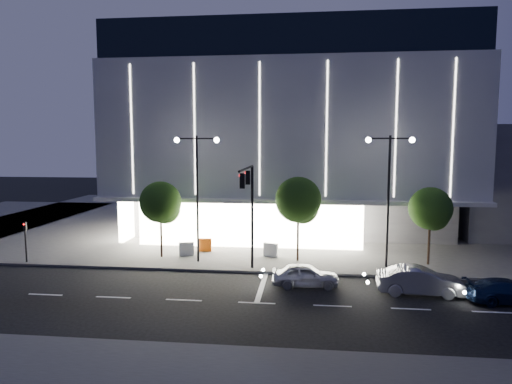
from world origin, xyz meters
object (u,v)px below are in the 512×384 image
Objects in this scene: car_lead at (305,275)px; barrier_b at (186,249)px; tree_right at (431,211)px; barrier_d at (271,250)px; car_second at (420,281)px; traffic_mast at (249,198)px; tree_mid at (299,202)px; street_lamp_west at (197,180)px; barrier_a at (204,245)px; ped_signal_far at (25,238)px; street_lamp_east at (389,181)px; tree_left at (161,204)px; car_third at (508,291)px.

barrier_b is (-8.83, 5.88, -0.03)m from car_lead.
tree_right is 11.53m from barrier_d.
car_second is 16.63m from barrier_b.
traffic_mast reaches higher than car_second.
tree_mid reaches higher than barrier_d.
street_lamp_west reaches higher than car_second.
barrier_a is 1.00× the size of barrier_d.
ped_signal_far is 2.73× the size of barrier_b.
car_second is 4.30× the size of barrier_d.
traffic_mast is 16.35m from ped_signal_far.
tree_left is (-15.97, 1.02, -1.92)m from street_lamp_east.
traffic_mast is 0.79× the size of street_lamp_west.
barrier_b is at bearing 63.58° from car_third.
barrier_d is (-11.03, 0.90, -3.23)m from tree_right.
tree_left is 5.20× the size of barrier_a.
car_second is (-2.03, -6.11, -3.10)m from tree_right.
barrier_a is 5.34m from barrier_d.
car_third is (14.34, -3.30, -4.39)m from traffic_mast.
car_lead is 10.72m from barrier_a.
tree_left is 4.78m from barrier_a.
traffic_mast is at bearing -4.15° from ped_signal_far.
barrier_b is at bearing 15.73° from ped_signal_far.
tree_mid is 9.92m from car_second.
car_second reaches higher than barrier_a.
street_lamp_west is at bearing -18.94° from tree_left.
car_second is (0.99, -5.09, -5.18)m from street_lamp_east.
tree_mid is 9.01m from tree_right.
tree_right is 5.01× the size of barrier_b.
traffic_mast is at bearing -27.84° from tree_left.
tree_right is (3.03, 1.02, -2.07)m from street_lamp_east.
ped_signal_far is at bearing -164.07° from barrier_a.
barrier_b is at bearing -130.04° from barrier_a.
tree_right is (12.03, 3.68, -1.14)m from traffic_mast.
tree_mid is (19.03, 2.52, 2.45)m from ped_signal_far.
traffic_mast is 1.49× the size of car_second.
car_second is at bearing -99.46° from car_lead.
ped_signal_far is at bearing 177.92° from barrier_b.
street_lamp_east is 7.33m from car_second.
street_lamp_west is 8.18× the size of barrier_a.
tree_mid is at bearing 50.58° from traffic_mast.
car_second is at bearing -20.00° from street_lamp_west.
barrier_b is (-15.25, 6.61, -0.13)m from car_second.
barrier_d is at bearing -14.21° from barrier_b.
tree_mid is at bearing 2.83° from car_lead.
traffic_mast is at bearing -162.98° from tree_right.
tree_mid is at bearing 7.55° from ped_signal_far.
tree_left is 5.20× the size of barrier_d.
tree_mid is at bearing -4.38° from barrier_d.
tree_left is at bearing 73.47° from car_second.
car_lead is at bearing -27.03° from tree_left.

